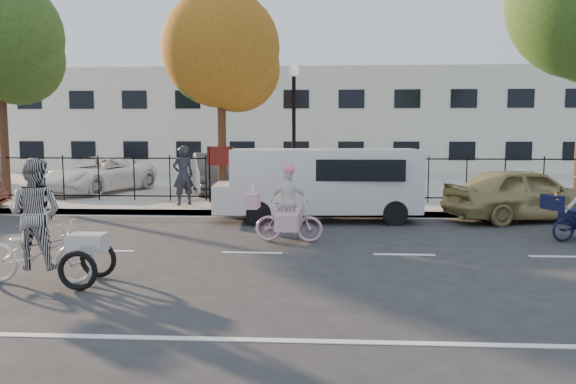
# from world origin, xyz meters

# --- Properties ---
(ground) EXTENTS (120.00, 120.00, 0.00)m
(ground) POSITION_xyz_m (0.00, 0.00, 0.00)
(ground) COLOR #333334
(road_markings) EXTENTS (60.00, 9.52, 0.01)m
(road_markings) POSITION_xyz_m (0.00, 0.00, 0.01)
(road_markings) COLOR silver
(road_markings) RESTS_ON ground
(curb) EXTENTS (60.00, 0.10, 0.15)m
(curb) POSITION_xyz_m (0.00, 5.05, 0.07)
(curb) COLOR #A8A399
(curb) RESTS_ON ground
(sidewalk) EXTENTS (60.00, 2.20, 0.15)m
(sidewalk) POSITION_xyz_m (0.00, 6.10, 0.07)
(sidewalk) COLOR #A8A399
(sidewalk) RESTS_ON ground
(parking_lot) EXTENTS (60.00, 15.60, 0.15)m
(parking_lot) POSITION_xyz_m (0.00, 15.00, 0.07)
(parking_lot) COLOR #A8A399
(parking_lot) RESTS_ON ground
(iron_fence) EXTENTS (58.00, 0.06, 1.50)m
(iron_fence) POSITION_xyz_m (0.00, 7.20, 0.90)
(iron_fence) COLOR black
(iron_fence) RESTS_ON sidewalk
(building) EXTENTS (34.00, 10.00, 6.00)m
(building) POSITION_xyz_m (0.00, 25.00, 3.00)
(building) COLOR silver
(building) RESTS_ON ground
(lamppost) EXTENTS (0.36, 0.36, 4.33)m
(lamppost) POSITION_xyz_m (0.50, 6.80, 3.11)
(lamppost) COLOR black
(lamppost) RESTS_ON sidewalk
(street_sign) EXTENTS (0.85, 0.06, 1.80)m
(street_sign) POSITION_xyz_m (-1.85, 6.80, 1.42)
(street_sign) COLOR black
(street_sign) RESTS_ON sidewalk
(zebra_trike) EXTENTS (2.32, 0.87, 2.00)m
(zebra_trike) POSITION_xyz_m (-3.14, -2.43, 0.77)
(zebra_trike) COLOR silver
(zebra_trike) RESTS_ON ground
(unicorn_bike) EXTENTS (1.71, 1.19, 1.71)m
(unicorn_bike) POSITION_xyz_m (0.63, 1.19, 0.63)
(unicorn_bike) COLOR #D8A5BD
(unicorn_bike) RESTS_ON ground
(white_van) EXTENTS (5.58, 2.21, 1.94)m
(white_van) POSITION_xyz_m (1.35, 4.23, 1.07)
(white_van) COLOR white
(white_van) RESTS_ON ground
(gold_sedan) EXTENTS (4.60, 2.81, 1.46)m
(gold_sedan) POSITION_xyz_m (6.86, 4.50, 0.73)
(gold_sedan) COLOR #A09357
(gold_sedan) RESTS_ON ground
(pedestrian) EXTENTS (0.81, 0.75, 1.85)m
(pedestrian) POSITION_xyz_m (-2.89, 6.13, 1.07)
(pedestrian) COLOR black
(pedestrian) RESTS_ON sidewalk
(lot_car_b) EXTENTS (3.60, 5.27, 1.34)m
(lot_car_b) POSITION_xyz_m (-6.98, 9.62, 0.82)
(lot_car_b) COLOR white
(lot_car_b) RESTS_ON parking_lot
(lot_car_c) EXTENTS (2.80, 4.73, 1.47)m
(lot_car_c) POSITION_xyz_m (-2.52, 9.67, 0.89)
(lot_car_c) COLOR #54575C
(lot_car_c) RESTS_ON parking_lot
(lot_car_d) EXTENTS (2.19, 4.43, 1.45)m
(lot_car_d) POSITION_xyz_m (3.09, 9.99, 0.88)
(lot_car_d) COLOR #B8BBC1
(lot_car_d) RESTS_ON parking_lot
(tree_west) EXTENTS (4.13, 4.13, 7.57)m
(tree_west) POSITION_xyz_m (-9.08, 7.36, 5.30)
(tree_west) COLOR #442D1D
(tree_west) RESTS_ON ground
(tree_mid) EXTENTS (3.81, 3.81, 6.98)m
(tree_mid) POSITION_xyz_m (-1.74, 7.36, 4.88)
(tree_mid) COLOR #442D1D
(tree_mid) RESTS_ON ground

